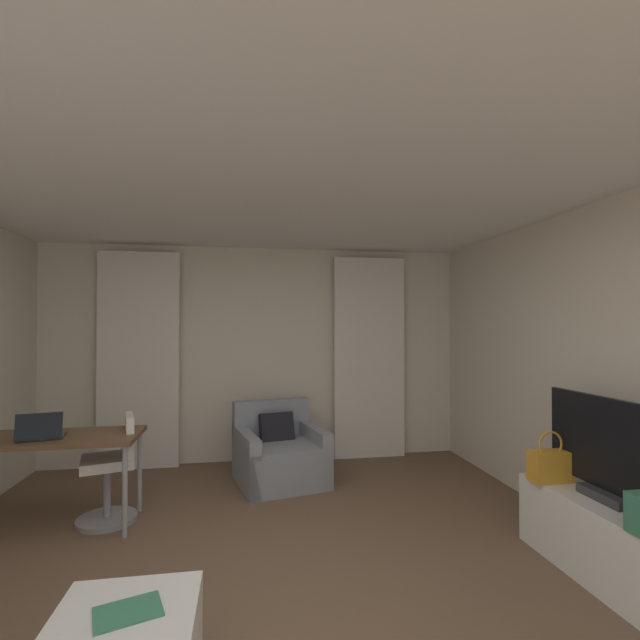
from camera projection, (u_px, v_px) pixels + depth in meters
ground_plane at (274, 617)px, 2.52m from camera, size 12.00×12.00×0.00m
wall_window at (259, 354)px, 5.53m from camera, size 5.12×0.06×2.60m
ceiling at (275, 153)px, 2.55m from camera, size 5.12×6.12×0.06m
curtain_left_panel at (139, 360)px, 5.17m from camera, size 0.90×0.06×2.50m
curtain_right_panel at (369, 357)px, 5.62m from camera, size 0.90×0.06×2.50m
armchair at (279, 455)px, 4.72m from camera, size 1.01×1.01×0.82m
desk at (51, 444)px, 3.63m from camera, size 1.35×0.60×0.75m
desk_chair at (112, 474)px, 3.78m from camera, size 0.49×0.49×0.88m
laptop at (41, 434)px, 3.52m from camera, size 0.37×0.31×0.22m
magazine_open at (128, 612)px, 1.97m from camera, size 0.33×0.28×0.01m
tv_console at (613, 541)px, 2.90m from camera, size 0.51×1.24×0.50m
tv_flatscreen at (609, 452)px, 2.93m from camera, size 0.20×1.05×0.67m
handbag_primary at (551, 465)px, 3.28m from camera, size 0.30×0.14×0.37m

